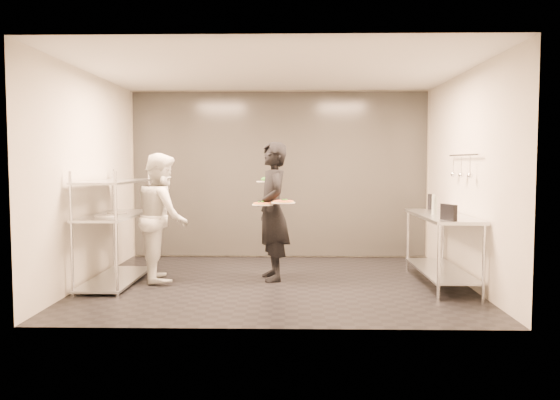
{
  "coord_description": "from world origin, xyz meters",
  "views": [
    {
      "loc": [
        0.21,
        -7.16,
        1.61
      ],
      "look_at": [
        0.05,
        0.13,
        1.1
      ],
      "focal_mm": 35.0,
      "sensor_mm": 36.0,
      "label": 1
    }
  ],
  "objects_px": {
    "prep_counter": "(441,237)",
    "salad_plate": "(265,180)",
    "pos_monitor": "(449,212)",
    "bottle_dark": "(430,202)",
    "waiter": "(272,211)",
    "chef": "(162,217)",
    "bottle_clear": "(433,202)",
    "pizza_plate_far": "(283,202)",
    "pizza_plate_near": "(263,204)",
    "pass_rack": "(115,225)",
    "bottle_green": "(434,205)"
  },
  "relations": [
    {
      "from": "pizza_plate_near",
      "to": "pos_monitor",
      "type": "relative_size",
      "value": 1.06
    },
    {
      "from": "waiter",
      "to": "pizza_plate_near",
      "type": "height_order",
      "value": "waiter"
    },
    {
      "from": "waiter",
      "to": "salad_plate",
      "type": "relative_size",
      "value": 7.58
    },
    {
      "from": "pass_rack",
      "to": "bottle_dark",
      "type": "distance_m",
      "value": 4.45
    },
    {
      "from": "pizza_plate_far",
      "to": "bottle_dark",
      "type": "distance_m",
      "value": 2.29
    },
    {
      "from": "prep_counter",
      "to": "chef",
      "type": "relative_size",
      "value": 1.04
    },
    {
      "from": "pass_rack",
      "to": "prep_counter",
      "type": "xyz_separation_m",
      "value": [
        4.33,
        0.0,
        -0.14
      ]
    },
    {
      "from": "chef",
      "to": "bottle_dark",
      "type": "xyz_separation_m",
      "value": [
        3.77,
        0.63,
        0.17
      ]
    },
    {
      "from": "pass_rack",
      "to": "chef",
      "type": "distance_m",
      "value": 0.63
    },
    {
      "from": "chef",
      "to": "pizza_plate_far",
      "type": "distance_m",
      "value": 1.67
    },
    {
      "from": "pizza_plate_far",
      "to": "salad_plate",
      "type": "xyz_separation_m",
      "value": [
        -0.26,
        0.51,
        0.27
      ]
    },
    {
      "from": "pos_monitor",
      "to": "bottle_dark",
      "type": "relative_size",
      "value": 1.19
    },
    {
      "from": "pizza_plate_near",
      "to": "pizza_plate_far",
      "type": "distance_m",
      "value": 0.28
    },
    {
      "from": "pizza_plate_far",
      "to": "bottle_dark",
      "type": "bearing_deg",
      "value": 21.66
    },
    {
      "from": "pizza_plate_far",
      "to": "bottle_clear",
      "type": "distance_m",
      "value": 2.33
    },
    {
      "from": "prep_counter",
      "to": "chef",
      "type": "bearing_deg",
      "value": 177.42
    },
    {
      "from": "prep_counter",
      "to": "bottle_clear",
      "type": "xyz_separation_m",
      "value": [
        0.09,
        0.8,
        0.4
      ]
    },
    {
      "from": "salad_plate",
      "to": "bottle_dark",
      "type": "xyz_separation_m",
      "value": [
        2.39,
        0.33,
        -0.32
      ]
    },
    {
      "from": "pizza_plate_near",
      "to": "bottle_dark",
      "type": "distance_m",
      "value": 2.53
    },
    {
      "from": "pass_rack",
      "to": "pizza_plate_near",
      "type": "relative_size",
      "value": 5.65
    },
    {
      "from": "pos_monitor",
      "to": "bottle_clear",
      "type": "xyz_separation_m",
      "value": [
        0.21,
        1.52,
        0.01
      ]
    },
    {
      "from": "pass_rack",
      "to": "bottle_green",
      "type": "bearing_deg",
      "value": -0.7
    },
    {
      "from": "chef",
      "to": "pizza_plate_near",
      "type": "xyz_separation_m",
      "value": [
        1.37,
        -0.17,
        0.19
      ]
    },
    {
      "from": "waiter",
      "to": "chef",
      "type": "xyz_separation_m",
      "value": [
        -1.5,
        -0.05,
        -0.08
      ]
    },
    {
      "from": "chef",
      "to": "bottle_green",
      "type": "relative_size",
      "value": 6.94
    },
    {
      "from": "prep_counter",
      "to": "salad_plate",
      "type": "xyz_separation_m",
      "value": [
        -2.34,
        0.47,
        0.73
      ]
    },
    {
      "from": "pass_rack",
      "to": "bottle_dark",
      "type": "relative_size",
      "value": 7.13
    },
    {
      "from": "waiter",
      "to": "pizza_plate_near",
      "type": "relative_size",
      "value": 6.63
    },
    {
      "from": "bottle_green",
      "to": "prep_counter",
      "type": "bearing_deg",
      "value": 25.42
    },
    {
      "from": "pizza_plate_near",
      "to": "pass_rack",
      "type": "bearing_deg",
      "value": -179.99
    },
    {
      "from": "salad_plate",
      "to": "pos_monitor",
      "type": "height_order",
      "value": "salad_plate"
    },
    {
      "from": "prep_counter",
      "to": "bottle_clear",
      "type": "bearing_deg",
      "value": 83.76
    },
    {
      "from": "pizza_plate_near",
      "to": "bottle_green",
      "type": "relative_size",
      "value": 1.14
    },
    {
      "from": "pizza_plate_far",
      "to": "pos_monitor",
      "type": "xyz_separation_m",
      "value": [
        1.96,
        -0.68,
        -0.07
      ]
    },
    {
      "from": "pizza_plate_far",
      "to": "bottle_clear",
      "type": "relative_size",
      "value": 1.45
    },
    {
      "from": "pizza_plate_near",
      "to": "pos_monitor",
      "type": "xyz_separation_m",
      "value": [
        2.24,
        -0.72,
        -0.04
      ]
    },
    {
      "from": "bottle_dark",
      "to": "bottle_clear",
      "type": "bearing_deg",
      "value": 0.0
    },
    {
      "from": "pizza_plate_far",
      "to": "bottle_dark",
      "type": "height_order",
      "value": "bottle_dark"
    },
    {
      "from": "chef",
      "to": "pizza_plate_near",
      "type": "relative_size",
      "value": 6.1
    },
    {
      "from": "chef",
      "to": "bottle_clear",
      "type": "height_order",
      "value": "chef"
    },
    {
      "from": "pass_rack",
      "to": "prep_counter",
      "type": "bearing_deg",
      "value": 0.03
    },
    {
      "from": "chef",
      "to": "pizza_plate_far",
      "type": "xyz_separation_m",
      "value": [
        1.65,
        -0.21,
        0.22
      ]
    },
    {
      "from": "salad_plate",
      "to": "chef",
      "type": "bearing_deg",
      "value": -167.79
    },
    {
      "from": "bottle_green",
      "to": "pizza_plate_far",
      "type": "bearing_deg",
      "value": 179.72
    },
    {
      "from": "prep_counter",
      "to": "pizza_plate_near",
      "type": "relative_size",
      "value": 6.36
    },
    {
      "from": "pass_rack",
      "to": "salad_plate",
      "type": "height_order",
      "value": "pass_rack"
    },
    {
      "from": "salad_plate",
      "to": "bottle_dark",
      "type": "relative_size",
      "value": 1.1
    },
    {
      "from": "waiter",
      "to": "pass_rack",
      "type": "bearing_deg",
      "value": -98.43
    },
    {
      "from": "bottle_clear",
      "to": "bottle_dark",
      "type": "height_order",
      "value": "bottle_dark"
    },
    {
      "from": "prep_counter",
      "to": "pizza_plate_near",
      "type": "height_order",
      "value": "pizza_plate_near"
    }
  ]
}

